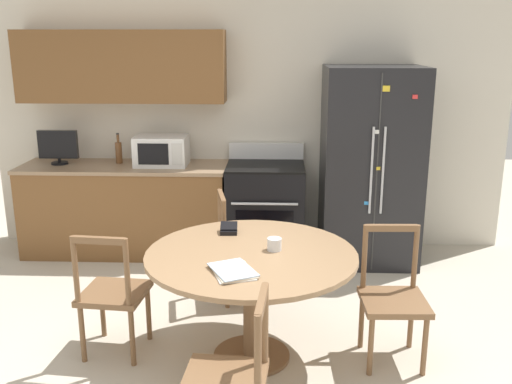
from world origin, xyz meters
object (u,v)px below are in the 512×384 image
counter_bottle (119,152)px  dining_chair_near (230,381)px  microwave (162,150)px  dining_chair_far (242,248)px  refrigerator (370,166)px  oven_range (265,209)px  countertop_tv (58,146)px  wallet (229,229)px  dining_chair_right (393,299)px  candle_glass (274,245)px  dining_chair_left (113,294)px

counter_bottle → dining_chair_near: (1.35, -2.97, -0.58)m
microwave → dining_chair_near: size_ratio=0.56×
dining_chair_far → dining_chair_near: bearing=-9.3°
refrigerator → oven_range: refrigerator is taller
countertop_tv → wallet: bearing=-41.2°
countertop_tv → dining_chair_far: size_ratio=0.43×
microwave → wallet: microwave is taller
counter_bottle → dining_chair_right: size_ratio=0.33×
dining_chair_right → dining_chair_far: 1.39m
microwave → dining_chair_right: 2.78m
refrigerator → wallet: 1.92m
dining_chair_near → candle_glass: (0.21, 0.99, 0.36)m
oven_range → candle_glass: (0.10, -1.86, 0.33)m
candle_glass → countertop_tv: bearing=138.2°
dining_chair_far → wallet: dining_chair_far is taller
oven_range → dining_chair_far: 1.01m
dining_chair_near → refrigerator: bearing=-17.3°
microwave → dining_chair_left: size_ratio=0.56×
microwave → candle_glass: (1.11, -1.91, -0.25)m
refrigerator → oven_range: 1.10m
counter_bottle → oven_range: bearing=-4.4°
counter_bottle → dining_chair_right: 3.14m
oven_range → refrigerator: bearing=-3.7°
dining_chair_far → refrigerator: bearing=117.5°
dining_chair_near → dining_chair_far: (-0.06, 1.86, 0.00)m
countertop_tv → dining_chair_far: bearing=-29.1°
dining_chair_near → dining_chair_right: bearing=-41.8°
dining_chair_near → dining_chair_left: bearing=46.4°
oven_range → microwave: size_ratio=2.15×
dining_chair_right → dining_chair_far: size_ratio=1.00×
dining_chair_near → wallet: size_ratio=6.86×
microwave → counter_bottle: size_ratio=1.67×
refrigerator → dining_chair_left: 2.74m
oven_range → countertop_tv: bearing=178.7°
oven_range → dining_chair_right: oven_range is taller
refrigerator → oven_range: (-0.99, 0.06, -0.46)m
dining_chair_right → dining_chair_left: same height
dining_chair_near → dining_chair_left: size_ratio=1.00×
dining_chair_left → dining_chair_right: bearing=5.2°
oven_range → dining_chair_right: (0.89, -1.89, -0.03)m
countertop_tv → candle_glass: 2.88m
dining_chair_near → dining_chair_far: bearing=6.1°
refrigerator → dining_chair_near: refrigerator is taller
refrigerator → dining_chair_far: (-1.16, -0.93, -0.50)m
dining_chair_near → oven_range: bearing=2.0°
microwave → counter_bottle: 0.45m
oven_range → dining_chair_right: size_ratio=1.20×
microwave → countertop_tv: (-1.02, 0.00, 0.04)m
refrigerator → microwave: size_ratio=3.70×
dining_chair_near → dining_chair_far: same height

